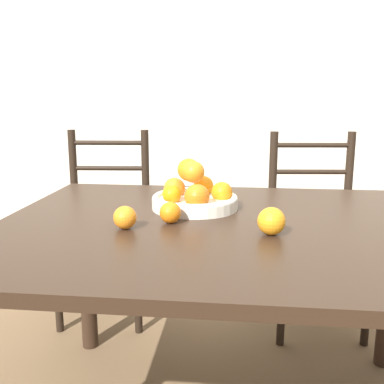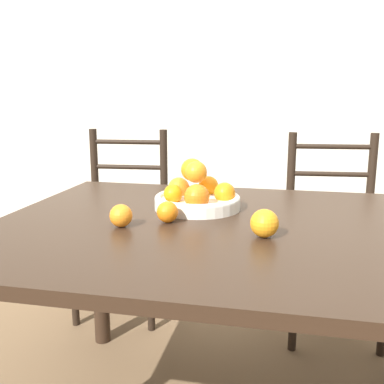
# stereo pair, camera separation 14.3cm
# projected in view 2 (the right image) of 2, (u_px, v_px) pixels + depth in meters

# --- Properties ---
(wall_back) EXTENTS (8.00, 0.06, 2.60)m
(wall_back) POSITION_uv_depth(u_px,v_px,m) (265.00, 63.00, 2.71)
(wall_back) COLOR beige
(wall_back) RESTS_ON ground_plane
(dining_table) EXTENTS (1.43, 1.09, 0.73)m
(dining_table) POSITION_uv_depth(u_px,v_px,m) (228.00, 252.00, 1.36)
(dining_table) COLOR black
(dining_table) RESTS_ON ground_plane
(fruit_bowl) EXTENTS (0.29, 0.29, 0.17)m
(fruit_bowl) POSITION_uv_depth(u_px,v_px,m) (197.00, 195.00, 1.52)
(fruit_bowl) COLOR silver
(fruit_bowl) RESTS_ON dining_table
(orange_loose_0) EXTENTS (0.07, 0.07, 0.07)m
(orange_loose_0) POSITION_uv_depth(u_px,v_px,m) (121.00, 216.00, 1.31)
(orange_loose_0) COLOR orange
(orange_loose_0) RESTS_ON dining_table
(orange_loose_1) EXTENTS (0.08, 0.08, 0.08)m
(orange_loose_1) POSITION_uv_depth(u_px,v_px,m) (264.00, 223.00, 1.21)
(orange_loose_1) COLOR orange
(orange_loose_1) RESTS_ON dining_table
(orange_loose_2) EXTENTS (0.07, 0.07, 0.07)m
(orange_loose_2) POSITION_uv_depth(u_px,v_px,m) (167.00, 212.00, 1.35)
(orange_loose_2) COLOR orange
(orange_loose_2) RESTS_ON dining_table
(chair_left) EXTENTS (0.45, 0.43, 0.93)m
(chair_left) POSITION_uv_depth(u_px,v_px,m) (123.00, 223.00, 2.31)
(chair_left) COLOR black
(chair_left) RESTS_ON ground_plane
(chair_right) EXTENTS (0.46, 0.44, 0.93)m
(chair_right) POSITION_uv_depth(u_px,v_px,m) (333.00, 236.00, 2.10)
(chair_right) COLOR black
(chair_right) RESTS_ON ground_plane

